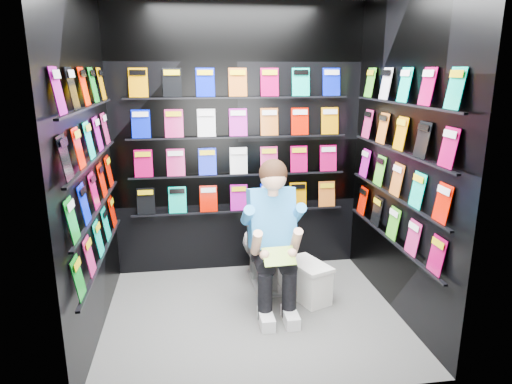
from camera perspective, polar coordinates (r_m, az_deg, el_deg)
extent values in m
plane|color=#61615F|center=(3.91, -0.37, -15.21)|extent=(2.40, 2.40, 0.00)
cube|color=black|center=(4.43, -2.26, 6.29)|extent=(2.40, 0.04, 2.60)
cube|color=black|center=(2.49, 2.87, -0.63)|extent=(2.40, 0.04, 2.60)
cube|color=black|center=(3.49, -20.34, 2.99)|extent=(0.04, 2.00, 2.60)
cube|color=black|center=(3.81, 17.83, 4.14)|extent=(0.04, 2.00, 2.60)
imported|color=white|center=(4.30, 0.93, -6.88)|extent=(0.46, 0.77, 0.73)
cube|color=white|center=(4.13, 6.51, -11.18)|extent=(0.37, 0.47, 0.31)
cube|color=white|center=(4.06, 6.58, -9.01)|extent=(0.39, 0.50, 0.03)
cube|color=green|center=(3.55, 2.90, -8.03)|extent=(0.26, 0.16, 0.11)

